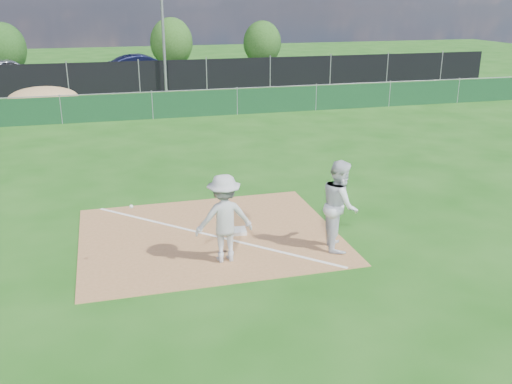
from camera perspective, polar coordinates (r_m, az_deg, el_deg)
ground at (r=22.13m, az=-9.02°, el=4.67°), size 90.00×90.00×0.00m
infield_dirt at (r=13.65m, az=-4.69°, el=-4.34°), size 6.00×5.00×0.02m
foul_line at (r=13.64m, az=-4.70°, el=-4.29°), size 5.01×5.01×0.01m
green_fence at (r=26.87m, az=-10.32°, el=8.46°), size 44.00×0.05×1.20m
dirt_mound at (r=30.36m, az=-20.48°, el=8.75°), size 3.38×2.60×1.17m
black_fence at (r=34.70m, az=-11.60°, el=11.24°), size 46.00×0.04×1.80m
parking_lot at (r=39.77m, az=-12.04°, el=10.87°), size 46.00×9.00×0.01m
light_pole at (r=34.27m, az=-9.32°, el=16.49°), size 0.16×0.16×8.00m
first_base at (r=13.72m, az=-1.86°, el=-3.93°), size 0.45×0.45×0.09m
play_at_first at (r=12.02m, az=-3.20°, el=-2.64°), size 2.55×0.74×1.92m
runner at (r=12.77m, az=8.38°, el=-1.28°), size 0.99×1.15×2.04m
car_left at (r=40.33m, az=-23.57°, el=11.03°), size 5.24×3.49×1.66m
car_mid at (r=39.65m, az=-11.14°, el=12.13°), size 5.24×2.30×1.67m
car_right at (r=40.23m, az=-3.80°, el=12.22°), size 4.41×2.24×1.23m
tree_left at (r=44.54m, az=-23.94°, el=12.98°), size 3.10×3.10×3.67m
tree_mid at (r=45.57m, az=-8.45°, el=14.58°), size 3.24×3.24×3.84m
tree_right at (r=46.68m, az=0.63°, el=14.68°), size 2.98×2.98×3.54m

